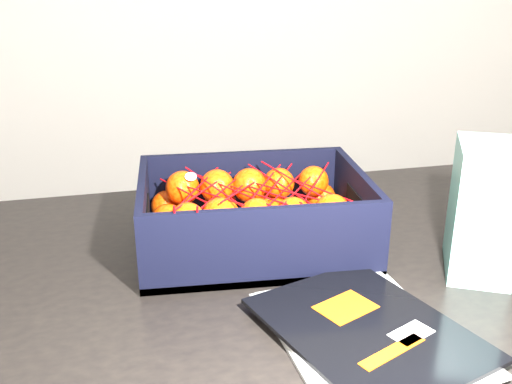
{
  "coord_description": "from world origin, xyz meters",
  "views": [
    {
      "loc": [
        0.0,
        -0.83,
        1.2
      ],
      "look_at": [
        0.13,
        0.03,
        0.86
      ],
      "focal_mm": 41.31,
      "sensor_mm": 36.0,
      "label": 1
    }
  ],
  "objects": [
    {
      "name": "magazine_stack",
      "position": [
        0.23,
        -0.22,
        0.76
      ],
      "size": [
        0.3,
        0.34,
        0.02
      ],
      "color": "silver",
      "rests_on": "table"
    },
    {
      "name": "table",
      "position": [
        0.23,
        -0.02,
        0.65
      ],
      "size": [
        1.26,
        0.9,
        0.75
      ],
      "color": "black",
      "rests_on": "ground"
    },
    {
      "name": "produce_crate",
      "position": [
        0.13,
        0.06,
        0.79
      ],
      "size": [
        0.37,
        0.28,
        0.13
      ],
      "color": "brown",
      "rests_on": "table"
    },
    {
      "name": "mesh_net",
      "position": [
        0.12,
        0.06,
        0.85
      ],
      "size": [
        0.31,
        0.25,
        0.09
      ],
      "color": "red",
      "rests_on": "clementine_heap"
    },
    {
      "name": "clementine_heap",
      "position": [
        0.13,
        0.06,
        0.81
      ],
      "size": [
        0.35,
        0.26,
        0.11
      ],
      "color": "#FF3E05",
      "rests_on": "produce_crate"
    },
    {
      "name": "retail_carton",
      "position": [
        0.46,
        -0.07,
        0.85
      ],
      "size": [
        0.14,
        0.16,
        0.2
      ],
      "primitive_type": "cube",
      "rotation": [
        0.0,
        0.0,
        -0.39
      ],
      "color": "white",
      "rests_on": "table"
    }
  ]
}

